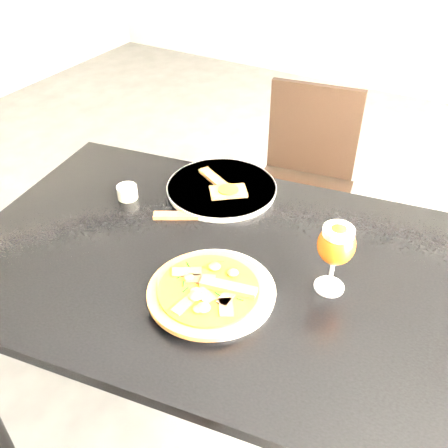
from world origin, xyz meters
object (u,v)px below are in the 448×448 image
Objects in this scene: chair_far at (303,182)px; beer_glass at (336,245)px; dining_table at (209,283)px; pizza at (209,291)px.

beer_glass is (0.38, -0.83, 0.42)m from chair_far.
beer_glass is at bearing -0.58° from dining_table.
pizza is at bearing -66.90° from dining_table.
pizza is (0.16, -0.99, 0.32)m from chair_far.
dining_table is 0.90m from chair_far.
chair_far is 3.08× the size of pizza.
pizza is (0.08, -0.12, 0.11)m from dining_table.
pizza is 1.56× the size of beer_glass.
chair_far reaches higher than pizza.
chair_far reaches higher than dining_table.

